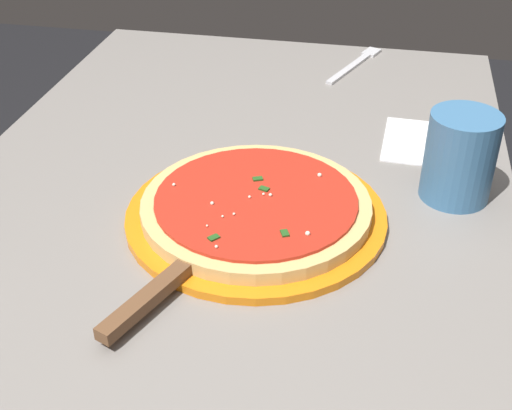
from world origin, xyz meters
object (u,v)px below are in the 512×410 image
Objects in this scene: serving_plate at (256,215)px; cup_tall_drink at (460,157)px; pizza_server at (173,279)px; napkin_folded_right at (434,144)px; fork at (356,63)px; pizza at (256,205)px.

cup_tall_drink is at bearing -66.84° from serving_plate.
napkin_folded_right is at bearing -35.62° from pizza_server.
pizza_server is at bearing 158.00° from serving_plate.
serving_plate is 0.51m from fork.
cup_tall_drink is (0.10, -0.23, 0.04)m from pizza.
cup_tall_drink is (0.24, -0.29, 0.04)m from pizza_server.
cup_tall_drink is at bearing -50.10° from pizza_server.
napkin_folded_right is (0.23, -0.21, -0.00)m from serving_plate.
pizza is at bearing 137.72° from napkin_folded_right.
pizza_server reaches higher than serving_plate.
fork is at bearing -8.95° from serving_plate.
cup_tall_drink reaches higher than serving_plate.
napkin_folded_right is at bearing -154.34° from fork.
serving_plate is 0.26m from cup_tall_drink.
pizza_server is 0.67m from fork.
serving_plate is 1.73× the size of fork.
serving_plate is at bearing 113.16° from cup_tall_drink.
cup_tall_drink is 0.62× the size of fork.
cup_tall_drink is 0.15m from napkin_folded_right.
napkin_folded_right is 0.79× the size of fork.
pizza_server is 1.23× the size of fork.
pizza is 0.32m from napkin_folded_right.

